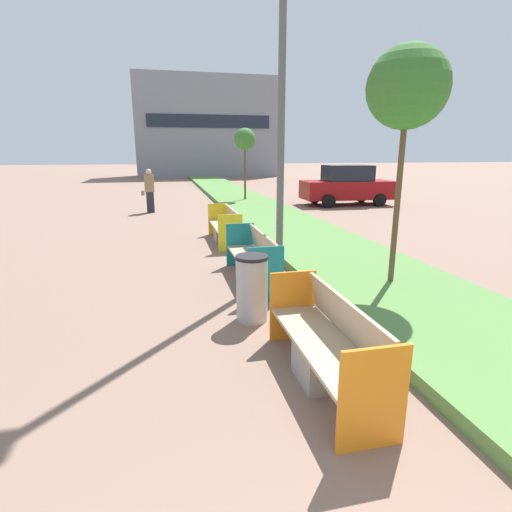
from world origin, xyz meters
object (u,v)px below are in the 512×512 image
(bench_yellow_frame, at_px, (225,229))
(sapling_tree_far, at_px, (245,140))
(parked_car_distant, at_px, (347,186))
(litter_bin, at_px, (252,288))
(bench_teal_frame, at_px, (253,262))
(sapling_tree_near, at_px, (407,89))
(bench_orange_frame, at_px, (326,350))
(pedestrian_walking, at_px, (149,190))
(street_lamp_post, at_px, (283,20))

(bench_yellow_frame, distance_m, sapling_tree_far, 9.32)
(parked_car_distant, bearing_deg, bench_yellow_frame, -132.45)
(litter_bin, bearing_deg, bench_yellow_frame, 85.45)
(bench_teal_frame, xyz_separation_m, sapling_tree_far, (2.31, 12.21, 2.64))
(parked_car_distant, bearing_deg, bench_teal_frame, -120.64)
(bench_yellow_frame, distance_m, sapling_tree_near, 6.06)
(bench_orange_frame, height_order, sapling_tree_near, sapling_tree_near)
(sapling_tree_near, bearing_deg, pedestrian_walking, 112.24)
(bench_teal_frame, distance_m, sapling_tree_far, 12.71)
(street_lamp_post, relative_size, sapling_tree_far, 2.41)
(bench_orange_frame, bearing_deg, street_lamp_post, 81.18)
(bench_teal_frame, bearing_deg, litter_bin, -103.12)
(bench_teal_frame, relative_size, sapling_tree_far, 0.65)
(pedestrian_walking, bearing_deg, parked_car_distant, 3.00)
(pedestrian_walking, distance_m, parked_car_distant, 9.06)
(sapling_tree_near, relative_size, parked_car_distant, 0.96)
(sapling_tree_near, height_order, parked_car_distant, sapling_tree_near)
(sapling_tree_far, bearing_deg, bench_teal_frame, -100.72)
(bench_orange_frame, height_order, pedestrian_walking, pedestrian_walking)
(bench_teal_frame, xyz_separation_m, bench_yellow_frame, (-0.00, 3.58, -0.00))
(sapling_tree_far, height_order, parked_car_distant, sapling_tree_far)
(bench_teal_frame, height_order, sapling_tree_near, sapling_tree_near)
(litter_bin, xyz_separation_m, sapling_tree_near, (2.74, 0.75, 2.93))
(street_lamp_post, bearing_deg, pedestrian_walking, 106.25)
(bench_orange_frame, distance_m, litter_bin, 1.85)
(litter_bin, distance_m, sapling_tree_far, 14.56)
(litter_bin, bearing_deg, street_lamp_post, 64.11)
(litter_bin, height_order, sapling_tree_far, sapling_tree_far)
(bench_orange_frame, bearing_deg, litter_bin, 103.57)
(bench_orange_frame, distance_m, street_lamp_post, 5.89)
(sapling_tree_near, bearing_deg, bench_yellow_frame, 116.22)
(street_lamp_post, height_order, sapling_tree_far, street_lamp_post)
(litter_bin, bearing_deg, sapling_tree_far, 78.96)
(pedestrian_walking, xyz_separation_m, parked_car_distant, (9.05, 0.47, 0.00))
(bench_yellow_frame, height_order, street_lamp_post, street_lamp_post)
(bench_orange_frame, height_order, bench_yellow_frame, same)
(pedestrian_walking, bearing_deg, street_lamp_post, -73.75)
(litter_bin, relative_size, sapling_tree_near, 0.24)
(sapling_tree_near, bearing_deg, street_lamp_post, 140.47)
(pedestrian_walking, height_order, parked_car_distant, parked_car_distant)
(bench_teal_frame, xyz_separation_m, sapling_tree_near, (2.31, -1.11, 3.06))
(parked_car_distant, bearing_deg, litter_bin, -117.97)
(pedestrian_walking, bearing_deg, sapling_tree_far, 27.23)
(bench_orange_frame, bearing_deg, pedestrian_walking, 99.18)
(street_lamp_post, height_order, parked_car_distant, street_lamp_post)
(parked_car_distant, bearing_deg, bench_orange_frame, -113.24)
(litter_bin, xyz_separation_m, sapling_tree_far, (2.74, 14.07, 2.52))
(street_lamp_post, distance_m, sapling_tree_far, 12.16)
(bench_yellow_frame, bearing_deg, sapling_tree_far, 75.01)
(bench_yellow_frame, bearing_deg, bench_orange_frame, -90.01)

